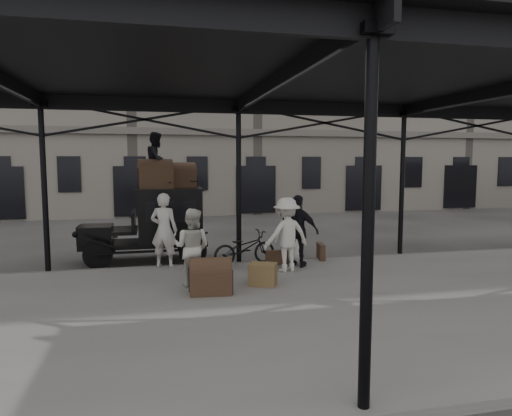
% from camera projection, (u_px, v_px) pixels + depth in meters
% --- Properties ---
extents(ground, '(120.00, 120.00, 0.00)m').
position_uv_depth(ground, '(254.00, 286.00, 10.91)').
color(ground, '#383533').
rests_on(ground, ground).
extents(platform, '(28.00, 8.00, 0.15)m').
position_uv_depth(platform, '(277.00, 309.00, 8.96)').
color(platform, slate).
rests_on(platform, ground).
extents(canopy, '(22.50, 9.00, 4.74)m').
position_uv_depth(canopy, '(274.00, 76.00, 8.76)').
color(canopy, black).
rests_on(canopy, ground).
extents(building_frontage, '(64.00, 8.00, 14.00)m').
position_uv_depth(building_frontage, '(190.00, 94.00, 27.64)').
color(building_frontage, slate).
rests_on(building_frontage, ground).
extents(taxi, '(3.65, 1.55, 2.18)m').
position_uv_depth(taxi, '(159.00, 221.00, 13.49)').
color(taxi, black).
rests_on(taxi, ground).
extents(porter_left, '(0.85, 0.70, 1.99)m').
position_uv_depth(porter_left, '(164.00, 230.00, 12.08)').
color(porter_left, beige).
rests_on(porter_left, platform).
extents(porter_midleft, '(1.07, 0.99, 1.76)m').
position_uv_depth(porter_midleft, '(192.00, 247.00, 10.31)').
color(porter_midleft, beige).
rests_on(porter_midleft, platform).
extents(porter_centre, '(0.93, 0.71, 1.70)m').
position_uv_depth(porter_centre, '(290.00, 232.00, 12.68)').
color(porter_centre, silver).
rests_on(porter_centre, platform).
extents(porter_official, '(1.18, 1.06, 1.92)m').
position_uv_depth(porter_official, '(298.00, 231.00, 12.13)').
color(porter_official, black).
rests_on(porter_official, platform).
extents(porter_right, '(1.36, 0.97, 1.90)m').
position_uv_depth(porter_right, '(287.00, 235.00, 11.64)').
color(porter_right, silver).
rests_on(porter_right, platform).
extents(bicycle, '(1.87, 0.97, 0.93)m').
position_uv_depth(bicycle, '(245.00, 248.00, 12.41)').
color(bicycle, black).
rests_on(bicycle, platform).
extents(porter_roof, '(0.84, 0.95, 1.62)m').
position_uv_depth(porter_roof, '(157.00, 160.00, 13.20)').
color(porter_roof, black).
rests_on(porter_roof, taxi).
extents(steamer_trunk_roof_near, '(1.01, 0.67, 0.70)m').
position_uv_depth(steamer_trunk_roof_near, '(155.00, 176.00, 13.09)').
color(steamer_trunk_roof_near, '#462B20').
rests_on(steamer_trunk_roof_near, taxi).
extents(steamer_trunk_roof_far, '(0.93, 0.67, 0.62)m').
position_uv_depth(steamer_trunk_roof_far, '(181.00, 177.00, 13.70)').
color(steamer_trunk_roof_far, '#462B20').
rests_on(steamer_trunk_roof_far, taxi).
extents(steamer_trunk_platform, '(0.93, 0.62, 0.65)m').
position_uv_depth(steamer_trunk_platform, '(211.00, 279.00, 9.72)').
color(steamer_trunk_platform, '#462B20').
rests_on(steamer_trunk_platform, platform).
extents(wicker_hamper, '(0.73, 0.66, 0.50)m').
position_uv_depth(wicker_hamper, '(263.00, 274.00, 10.39)').
color(wicker_hamper, olive).
rests_on(wicker_hamper, platform).
extents(suitcase_upright, '(0.24, 0.62, 0.45)m').
position_uv_depth(suitcase_upright, '(321.00, 251.00, 13.13)').
color(suitcase_upright, '#462B20').
rests_on(suitcase_upright, platform).
extents(suitcase_flat, '(0.60, 0.15, 0.40)m').
position_uv_depth(suitcase_flat, '(277.00, 258.00, 12.42)').
color(suitcase_flat, '#462B20').
rests_on(suitcase_flat, platform).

